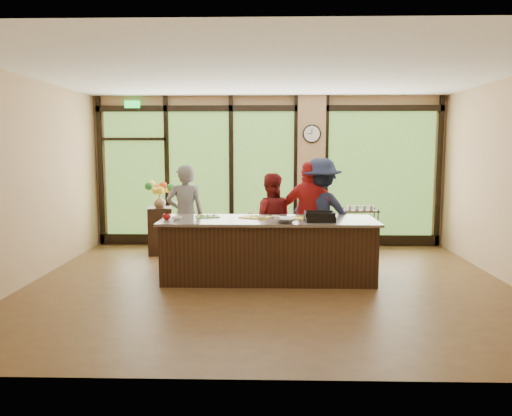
# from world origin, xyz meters

# --- Properties ---
(floor) EXTENTS (7.00, 7.00, 0.00)m
(floor) POSITION_xyz_m (0.00, 0.00, 0.00)
(floor) COLOR #52351D
(floor) RESTS_ON ground
(ceiling) EXTENTS (7.00, 7.00, 0.00)m
(ceiling) POSITION_xyz_m (0.00, 0.00, 3.00)
(ceiling) COLOR white
(ceiling) RESTS_ON back_wall
(back_wall) EXTENTS (7.00, 0.00, 7.00)m
(back_wall) POSITION_xyz_m (0.00, 3.00, 1.50)
(back_wall) COLOR tan
(back_wall) RESTS_ON floor
(left_wall) EXTENTS (0.00, 6.00, 6.00)m
(left_wall) POSITION_xyz_m (-3.50, 0.00, 1.50)
(left_wall) COLOR tan
(left_wall) RESTS_ON floor
(window_wall) EXTENTS (6.90, 0.12, 3.00)m
(window_wall) POSITION_xyz_m (0.16, 2.95, 1.39)
(window_wall) COLOR tan
(window_wall) RESTS_ON floor
(island_base) EXTENTS (3.10, 1.00, 0.88)m
(island_base) POSITION_xyz_m (0.00, 0.30, 0.44)
(island_base) COLOR black
(island_base) RESTS_ON floor
(countertop) EXTENTS (3.20, 1.10, 0.04)m
(countertop) POSITION_xyz_m (0.00, 0.30, 0.90)
(countertop) COLOR slate
(countertop) RESTS_ON island_base
(wall_clock) EXTENTS (0.36, 0.04, 0.36)m
(wall_clock) POSITION_xyz_m (0.85, 2.87, 2.25)
(wall_clock) COLOR black
(wall_clock) RESTS_ON window_wall
(cook_left) EXTENTS (0.68, 0.50, 1.71)m
(cook_left) POSITION_xyz_m (-1.38, 1.11, 0.85)
(cook_left) COLOR slate
(cook_left) RESTS_ON floor
(cook_midleft) EXTENTS (0.77, 0.60, 1.56)m
(cook_midleft) POSITION_xyz_m (0.03, 1.11, 0.78)
(cook_midleft) COLOR maroon
(cook_midleft) RESTS_ON floor
(cook_midright) EXTENTS (1.06, 0.52, 1.76)m
(cook_midright) POSITION_xyz_m (0.67, 1.00, 0.88)
(cook_midright) COLOR #AA1A1B
(cook_midright) RESTS_ON floor
(cook_right) EXTENTS (1.30, 0.95, 1.81)m
(cook_right) POSITION_xyz_m (0.85, 1.07, 0.90)
(cook_right) COLOR #1B223C
(cook_right) RESTS_ON floor
(roasting_pan) EXTENTS (0.44, 0.36, 0.07)m
(roasting_pan) POSITION_xyz_m (0.74, 0.06, 0.96)
(roasting_pan) COLOR black
(roasting_pan) RESTS_ON countertop
(mixing_bowl) EXTENTS (0.38, 0.38, 0.07)m
(mixing_bowl) POSITION_xyz_m (0.24, -0.07, 0.96)
(mixing_bowl) COLOR silver
(mixing_bowl) RESTS_ON countertop
(cutting_board_left) EXTENTS (0.40, 0.34, 0.01)m
(cutting_board_left) POSITION_xyz_m (-0.94, 0.50, 0.93)
(cutting_board_left) COLOR #407E2D
(cutting_board_left) RESTS_ON countertop
(cutting_board_center) EXTENTS (0.53, 0.47, 0.01)m
(cutting_board_center) POSITION_xyz_m (-0.19, 0.45, 0.93)
(cutting_board_center) COLOR yellow
(cutting_board_center) RESTS_ON countertop
(cutting_board_right) EXTENTS (0.49, 0.41, 0.01)m
(cutting_board_right) POSITION_xyz_m (0.44, 0.38, 0.93)
(cutting_board_right) COLOR yellow
(cutting_board_right) RESTS_ON countertop
(prep_bowl_near) EXTENTS (0.16, 0.16, 0.05)m
(prep_bowl_near) POSITION_xyz_m (-1.35, 0.17, 0.94)
(prep_bowl_near) COLOR white
(prep_bowl_near) RESTS_ON countertop
(prep_bowl_mid) EXTENTS (0.15, 0.15, 0.04)m
(prep_bowl_mid) POSITION_xyz_m (-0.10, 0.31, 0.94)
(prep_bowl_mid) COLOR white
(prep_bowl_mid) RESTS_ON countertop
(prep_bowl_far) EXTENTS (0.14, 0.14, 0.03)m
(prep_bowl_far) POSITION_xyz_m (0.11, 0.42, 0.94)
(prep_bowl_far) COLOR white
(prep_bowl_far) RESTS_ON countertop
(red_ramekin) EXTENTS (0.14, 0.14, 0.09)m
(red_ramekin) POSITION_xyz_m (-1.50, 0.18, 0.96)
(red_ramekin) COLOR #A31017
(red_ramekin) RESTS_ON countertop
(flower_stand) EXTENTS (0.52, 0.52, 0.88)m
(flower_stand) POSITION_xyz_m (-2.02, 2.06, 0.44)
(flower_stand) COLOR black
(flower_stand) RESTS_ON floor
(flower_vase) EXTENTS (0.29, 0.29, 0.24)m
(flower_vase) POSITION_xyz_m (-2.02, 2.06, 1.00)
(flower_vase) COLOR #896B4A
(flower_vase) RESTS_ON flower_stand
(bar_cart) EXTENTS (0.68, 0.41, 0.90)m
(bar_cart) POSITION_xyz_m (1.74, 2.31, 0.54)
(bar_cart) COLOR black
(bar_cart) RESTS_ON floor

